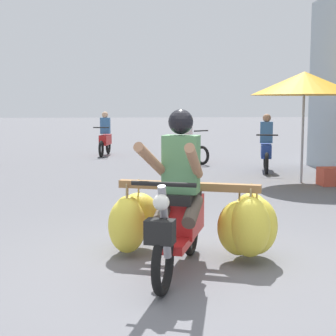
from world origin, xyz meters
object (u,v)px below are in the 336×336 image
at_px(motorbike_main_loaded, 198,217).
at_px(motorbike_distant_far_ahead, 266,148).
at_px(motorbike_distant_ahead_left, 105,138).
at_px(motorbike_distant_ahead_right, 187,143).
at_px(market_umbrella_near_shop, 304,83).
at_px(produce_crate, 333,176).

bearing_deg(motorbike_main_loaded, motorbike_distant_far_ahead, 67.85).
height_order(motorbike_distant_ahead_left, motorbike_distant_far_ahead, same).
distance_m(motorbike_distant_ahead_right, market_umbrella_near_shop, 4.51).
distance_m(motorbike_distant_ahead_left, produce_crate, 8.12).
distance_m(motorbike_distant_ahead_left, motorbike_distant_ahead_right, 3.31).
bearing_deg(motorbike_distant_ahead_right, motorbike_distant_ahead_left, 134.72).
xyz_separation_m(motorbike_distant_ahead_left, market_umbrella_near_shop, (4.21, -6.17, 1.49)).
xyz_separation_m(motorbike_main_loaded, produce_crate, (3.53, 4.64, -0.28)).
bearing_deg(market_umbrella_near_shop, motorbike_distant_ahead_left, 124.32).
bearing_deg(motorbike_distant_ahead_right, motorbike_distant_far_ahead, -49.56).
bearing_deg(produce_crate, motorbike_main_loaded, -127.26).
bearing_deg(market_umbrella_near_shop, motorbike_main_loaded, -120.82).
bearing_deg(motorbike_distant_ahead_left, motorbike_main_loaded, -83.98).
bearing_deg(motorbike_main_loaded, motorbike_distant_ahead_right, 82.66).
bearing_deg(motorbike_distant_far_ahead, motorbike_distant_ahead_right, 130.44).
relative_size(motorbike_distant_ahead_left, motorbike_distant_far_ahead, 1.01).
distance_m(motorbike_main_loaded, motorbike_distant_ahead_left, 11.30).
bearing_deg(motorbike_main_loaded, motorbike_distant_ahead_left, 96.02).
height_order(motorbike_main_loaded, market_umbrella_near_shop, market_umbrella_near_shop).
distance_m(motorbike_main_loaded, market_umbrella_near_shop, 6.11).
height_order(motorbike_distant_ahead_right, market_umbrella_near_shop, market_umbrella_near_shop).
bearing_deg(motorbike_main_loaded, produce_crate, 52.74).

